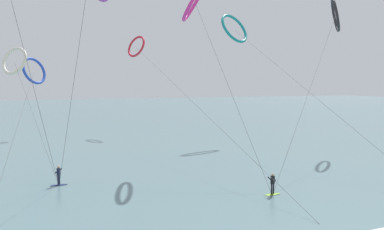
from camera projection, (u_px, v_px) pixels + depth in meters
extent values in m
cube|color=slate|center=(86.00, 113.00, 108.70)|extent=(400.00, 200.00, 0.08)
ellipsoid|color=#8CC62D|center=(272.00, 194.00, 27.91)|extent=(1.40, 0.40, 0.06)
cylinder|color=black|center=(273.00, 188.00, 27.98)|extent=(0.12, 0.12, 0.80)
cylinder|color=black|center=(272.00, 189.00, 27.77)|extent=(0.12, 0.12, 0.80)
cube|color=black|center=(273.00, 180.00, 27.81)|extent=(0.38, 0.32, 0.62)
sphere|color=tan|center=(273.00, 174.00, 27.78)|extent=(0.22, 0.22, 0.22)
cylinder|color=black|center=(273.00, 178.00, 28.08)|extent=(0.30, 0.49, 0.39)
cylinder|color=black|center=(270.00, 179.00, 27.76)|extent=(0.30, 0.49, 0.39)
ellipsoid|color=navy|center=(59.00, 185.00, 30.50)|extent=(1.40, 0.40, 0.06)
cylinder|color=#191E38|center=(58.00, 180.00, 30.32)|extent=(0.12, 0.12, 0.80)
cylinder|color=#191E38|center=(59.00, 180.00, 30.60)|extent=(0.12, 0.12, 0.80)
cube|color=#191E38|center=(59.00, 172.00, 30.40)|extent=(0.31, 0.37, 0.62)
sphere|color=tan|center=(58.00, 167.00, 30.37)|extent=(0.22, 0.22, 0.22)
cylinder|color=#191E38|center=(57.00, 171.00, 30.29)|extent=(0.50, 0.28, 0.39)
cylinder|color=#191E38|center=(59.00, 170.00, 30.73)|extent=(0.50, 0.28, 0.39)
torus|color=red|center=(136.00, 46.00, 63.44)|extent=(3.49, 4.50, 3.92)
cylinder|color=#3F3F3F|center=(184.00, 93.00, 42.64)|extent=(0.29, 46.59, 15.06)
cylinder|color=#3F3F3F|center=(73.00, 89.00, 27.14)|extent=(2.25, 6.71, 16.43)
cylinder|color=#3F3F3F|center=(26.00, 59.00, 26.11)|extent=(4.04, 6.01, 20.80)
torus|color=silver|center=(14.00, 61.00, 41.62)|extent=(3.64, 3.48, 3.38)
cylinder|color=#3F3F3F|center=(33.00, 115.00, 36.07)|extent=(4.06, 14.73, 11.13)
torus|color=black|center=(335.00, 15.00, 48.68)|extent=(4.03, 4.42, 4.60)
cylinder|color=#3F3F3F|center=(312.00, 82.00, 38.31)|extent=(20.61, 15.84, 17.77)
torus|color=teal|center=(234.00, 28.00, 55.29)|extent=(5.95, 4.70, 4.74)
cylinder|color=#3F3F3F|center=(301.00, 86.00, 40.15)|extent=(1.43, 33.84, 16.93)
torus|color=#2647B7|center=(34.00, 71.00, 57.51)|extent=(4.45, 4.52, 4.44)
cylinder|color=#3F3F3F|center=(20.00, 118.00, 35.53)|extent=(1.68, 47.95, 10.53)
torus|color=#CC288E|center=(195.00, 0.00, 39.55)|extent=(4.66, 5.93, 4.64)
cylinder|color=#3F3F3F|center=(227.00, 82.00, 33.74)|extent=(0.56, 14.47, 17.59)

